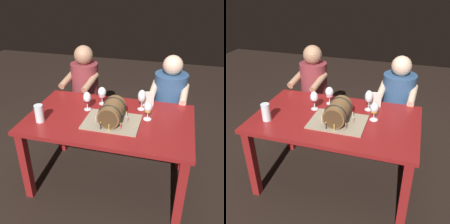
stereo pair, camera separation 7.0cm
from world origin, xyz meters
TOP-DOWN VIEW (x-y plane):
  - ground_plane at (0.00, 0.00)m, footprint 8.00×8.00m
  - dining_table at (0.00, 0.00)m, footprint 1.45×0.87m
  - barrel_cake at (0.04, -0.07)m, footprint 0.47×0.35m
  - wine_glass_red at (-0.24, 0.10)m, footprint 0.07×0.07m
  - wine_glass_rose at (-0.14, 0.25)m, footprint 0.08×0.08m
  - wine_glass_amber at (0.33, 0.06)m, footprint 0.07×0.07m
  - wine_glass_empty at (0.24, 0.23)m, footprint 0.07×0.07m
  - beer_pint at (-0.56, -0.21)m, footprint 0.07×0.07m
  - menu_card at (0.29, 0.30)m, footprint 0.11×0.05m
  - person_seated_left at (-0.48, 0.69)m, footprint 0.38×0.48m
  - person_seated_right at (0.48, 0.69)m, footprint 0.40×0.48m

SIDE VIEW (x-z plane):
  - ground_plane at x=0.00m, z-range 0.00..0.00m
  - person_seated_left at x=-0.48m, z-range -0.06..1.10m
  - person_seated_right at x=0.48m, z-range -0.04..1.08m
  - dining_table at x=0.00m, z-range 0.26..0.99m
  - beer_pint at x=-0.56m, z-range 0.72..0.88m
  - menu_card at x=0.29m, z-range 0.73..0.89m
  - barrel_cake at x=0.04m, z-range 0.71..0.92m
  - wine_glass_amber at x=0.33m, z-range 0.76..0.92m
  - wine_glass_rose at x=-0.14m, z-range 0.76..0.93m
  - wine_glass_red at x=-0.24m, z-range 0.75..0.93m
  - wine_glass_empty at x=0.24m, z-range 0.76..0.96m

